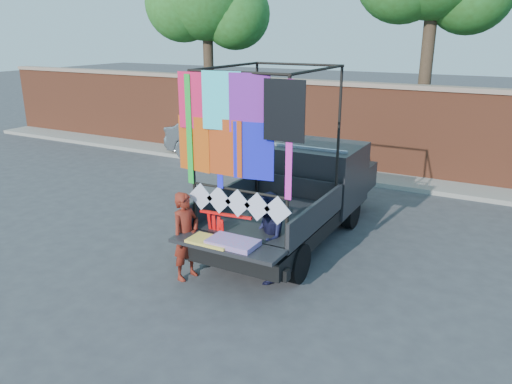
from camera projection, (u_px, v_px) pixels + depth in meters
The scene contains 8 objects.
ground at pixel (261, 267), 8.85m from camera, with size 90.00×90.00×0.00m, color #38383A.
brick_wall at pixel (376, 129), 14.29m from camera, with size 30.00×0.45×2.61m.
curb at pixel (366, 177), 14.09m from camera, with size 30.00×1.20×0.12m, color gray.
pickup_truck at pixel (305, 191), 10.24m from camera, with size 2.18×5.46×3.44m.
sedan at pixel (226, 140), 15.90m from camera, with size 1.45×4.16×1.37m, color #AFB2B7.
woman at pixel (186, 236), 8.25m from camera, with size 0.55×0.36×1.51m, color maroon.
man at pixel (266, 238), 8.15m from camera, with size 0.75×0.58×1.53m, color #151634.
streamer_bundle at pixel (220, 224), 8.18m from camera, with size 0.92×0.14×0.64m.
Camera 1 is at (3.76, -7.07, 3.98)m, focal length 35.00 mm.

